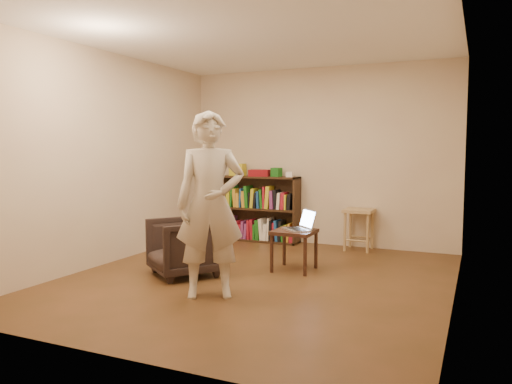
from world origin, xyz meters
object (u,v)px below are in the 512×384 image
at_px(armchair, 184,247).
at_px(stool, 359,217).
at_px(side_table, 294,237).
at_px(laptop, 301,225).
at_px(bookshelf, 261,213).
at_px(person, 210,205).

bearing_deg(armchair, stool, 93.58).
height_order(side_table, laptop, laptop).
height_order(armchair, laptop, laptop).
xyz_separation_m(stool, side_table, (-0.43, -1.48, -0.07)).
xyz_separation_m(bookshelf, armchair, (0.04, -2.26, -0.12)).
distance_m(bookshelf, stool, 1.52).
height_order(stool, laptop, laptop).
bearing_deg(laptop, stool, 121.20).
relative_size(stool, person, 0.32).
height_order(stool, side_table, stool).
bearing_deg(armchair, person, -2.94).
bearing_deg(person, side_table, 43.45).
xyz_separation_m(bookshelf, stool, (1.52, -0.06, 0.03)).
bearing_deg(person, laptop, 41.22).
bearing_deg(armchair, laptop, 71.56).
distance_m(side_table, laptop, 0.16).
xyz_separation_m(bookshelf, laptop, (1.17, -1.50, 0.09)).
bearing_deg(side_table, person, -106.64).
height_order(bookshelf, side_table, bookshelf).
relative_size(bookshelf, side_table, 2.53).
distance_m(bookshelf, side_table, 1.89).
bearing_deg(stool, armchair, -123.98).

